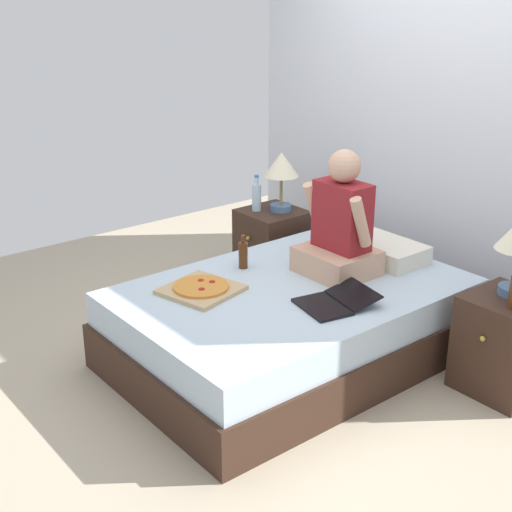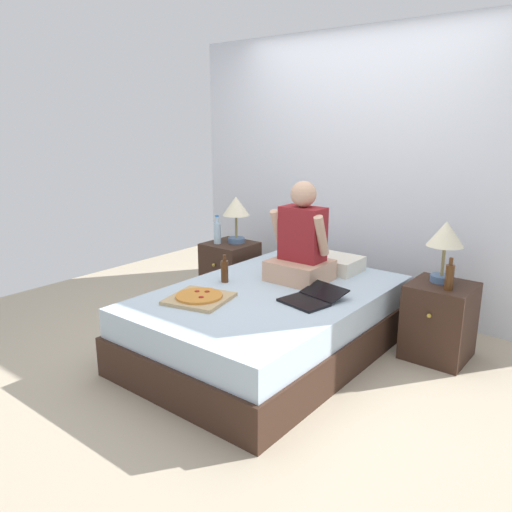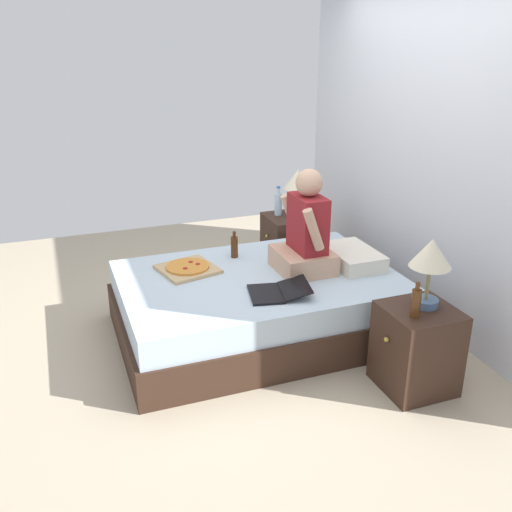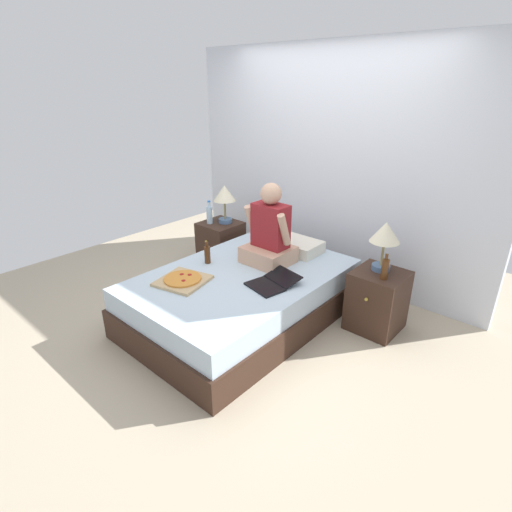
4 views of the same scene
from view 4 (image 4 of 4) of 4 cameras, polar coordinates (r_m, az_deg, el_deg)
ground_plane at (r=3.93m, az=-1.92°, el=-8.88°), size 5.68×5.68×0.00m
wall_back at (r=4.52m, az=10.45°, el=12.28°), size 3.68×0.12×2.50m
bed at (r=3.80m, az=-1.97°, el=-5.84°), size 1.41×2.09×0.49m
nightstand_left at (r=4.89m, az=-5.04°, el=1.60°), size 0.44×0.47×0.57m
lamp_on_left_nightstand at (r=4.70m, az=-4.52°, el=8.56°), size 0.26×0.26×0.45m
water_bottle at (r=4.75m, az=-6.66°, el=5.94°), size 0.07×0.07×0.28m
nightstand_right at (r=3.81m, az=16.91°, el=-6.12°), size 0.44×0.47×0.57m
lamp_on_right_nightstand at (r=3.62m, az=17.96°, el=2.78°), size 0.26×0.26×0.45m
beer_bottle at (r=3.54m, az=17.94°, el=-1.74°), size 0.06×0.06×0.23m
pillow at (r=4.18m, az=5.66°, el=1.52°), size 0.52×0.34×0.12m
person_seated at (r=3.82m, az=1.94°, el=3.13°), size 0.47×0.40×0.78m
laptop at (r=3.47m, az=2.14°, el=-3.93°), size 0.39×0.47×0.07m
pizza_box at (r=3.58m, az=-10.43°, el=-3.41°), size 0.48×0.48×0.04m
beer_bottle_on_bed at (r=3.89m, az=-6.97°, el=0.26°), size 0.06×0.06×0.22m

